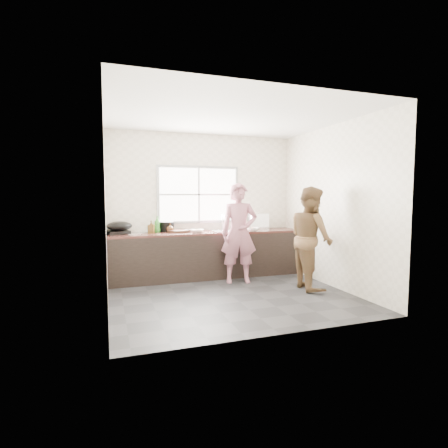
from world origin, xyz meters
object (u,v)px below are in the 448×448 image
object	(u,v)px
bowl_crabs	(253,230)
burner	(117,232)
dish_rack	(256,221)
woman	(239,236)
bowl_mince	(197,231)
wok	(119,226)
bowl_held	(235,230)
black_pot	(167,227)
bottle_brown_tall	(151,228)
pot_lid_right	(143,232)
bottle_brown_short	(170,228)
cutting_board	(179,231)
person_side	(311,238)
bottle_green	(157,224)
glass_jar	(149,230)
pot_lid_left	(134,234)
plate_food	(174,232)

from	to	relation	value
bowl_crabs	burner	xyz separation A→B (m)	(-2.44, 0.36, -0.00)
burner	dish_rack	xyz separation A→B (m)	(2.68, 0.01, 0.13)
woman	bowl_mince	world-z (taller)	woman
woman	wok	xyz separation A→B (m)	(-1.99, 0.64, 0.18)
bowl_held	black_pot	size ratio (longest dim) A/B	0.81
bottle_brown_tall	pot_lid_right	world-z (taller)	bottle_brown_tall
black_pot	bottle_brown_short	bearing A→B (deg)	-77.49
cutting_board	dish_rack	distance (m)	1.61
bowl_mince	bottle_brown_tall	world-z (taller)	bottle_brown_tall
person_side	black_pot	bearing A→B (deg)	60.06
woman	black_pot	size ratio (longest dim) A/B	6.31
wok	bowl_crabs	bearing A→B (deg)	-7.09
bowl_crabs	bottle_green	distance (m)	1.78
glass_jar	pot_lid_left	world-z (taller)	glass_jar
plate_food	bottle_brown_tall	distance (m)	0.44
cutting_board	bowl_mince	world-z (taller)	bowl_mince
person_side	bottle_brown_short	distance (m)	2.50
bowl_crabs	bowl_mince	bearing A→B (deg)	173.40
burner	wok	bearing A→B (deg)	-58.37
bottle_green	pot_lid_right	size ratio (longest dim) A/B	1.34
cutting_board	bottle_brown_short	bearing A→B (deg)	179.38
bowl_mince	glass_jar	size ratio (longest dim) A/B	2.64
wok	pot_lid_right	distance (m)	0.46
wok	plate_food	bearing A→B (deg)	2.17
person_side	bowl_mince	size ratio (longest dim) A/B	7.20
woman	bottle_green	size ratio (longest dim) A/B	5.56
woman	plate_food	bearing A→B (deg)	158.90
bowl_mince	black_pot	distance (m)	0.59
plate_food	wok	bearing A→B (deg)	-177.83
person_side	bowl_crabs	bearing A→B (deg)	33.43
bowl_crabs	pot_lid_left	xyz separation A→B (m)	(-2.16, 0.22, -0.02)
bowl_held	pot_lid_left	xyz separation A→B (m)	(-1.81, 0.20, -0.03)
pot_lid_left	bottle_green	bearing A→B (deg)	22.94
woman	bottle_brown_short	size ratio (longest dim) A/B	10.58
wok	dish_rack	distance (m)	2.64
bowl_mince	bottle_brown_tall	distance (m)	0.83
bowl_held	wok	size ratio (longest dim) A/B	0.48
black_pot	bowl_mince	bearing A→B (deg)	-32.26
person_side	bowl_held	world-z (taller)	person_side
bowl_crabs	woman	bearing A→B (deg)	-139.95
plate_food	pot_lid_right	xyz separation A→B (m)	(-0.55, 0.11, -0.00)
person_side	pot_lid_right	xyz separation A→B (m)	(-2.55, 1.53, 0.02)
woman	person_side	distance (m)	1.23
bowl_mince	black_pot	size ratio (longest dim) A/B	0.90
woman	bottle_brown_short	bearing A→B (deg)	162.39
bottle_green	dish_rack	xyz separation A→B (m)	(1.97, -0.02, 0.01)
bottle_brown_short	pot_lid_left	size ratio (longest dim) A/B	0.55
bottle_green	bottle_brown_short	size ratio (longest dim) A/B	1.90
bowl_crabs	plate_food	bearing A→B (deg)	166.88
bowl_crabs	bottle_brown_short	bearing A→B (deg)	169.09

